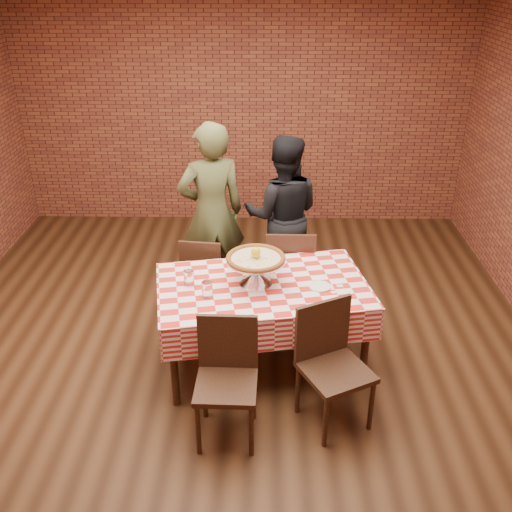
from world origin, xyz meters
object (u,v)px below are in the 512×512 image
water_glass_left (207,289)px  chair_far_left (205,275)px  pizza (256,259)px  chair_far_right (289,270)px  water_glass_right (189,278)px  pizza_stand (256,271)px  chair_near_left (226,386)px  diner_black (283,215)px  table (263,325)px  diner_olive (212,213)px  condiment_caddy (267,257)px  chair_near_right (336,370)px

water_glass_left → chair_far_left: bearing=97.5°
pizza → chair_far_right: size_ratio=0.51×
water_glass_right → pizza_stand: bearing=5.0°
water_glass_left → chair_near_left: size_ratio=0.14×
pizza_stand → water_glass_left: size_ratio=3.65×
diner_black → chair_near_left: bearing=81.2°
water_glass_right → table: bearing=1.8°
chair_near_left → diner_black: (0.43, 2.16, 0.36)m
table → chair_far_right: 0.83m
pizza → chair_far_right: pizza is taller
diner_black → diner_olive: bearing=15.8°
chair_near_left → diner_olive: 2.07m
chair_far_left → diner_black: 1.00m
chair_near_left → chair_far_left: bearing=102.0°
water_glass_right → chair_far_right: size_ratio=0.14×
condiment_caddy → diner_black: size_ratio=0.10×
chair_near_right → diner_olive: 2.15m
chair_far_right → water_glass_right: bearing=44.4°
condiment_caddy → diner_olive: (-0.54, 0.80, 0.06)m
diner_olive → pizza_stand: bearing=93.3°
condiment_caddy → chair_far_left: bearing=157.5°
table → condiment_caddy: size_ratio=10.63×
condiment_caddy → chair_near_left: condiment_caddy is taller
chair_near_left → chair_far_left: size_ratio=1.06×
water_glass_left → water_glass_right: same height
pizza → water_glass_right: bearing=-175.0°
pizza → chair_near_right: pizza is taller
pizza → table: bearing=-26.6°
chair_near_left → diner_olive: bearing=98.8°
pizza → diner_black: size_ratio=0.29×
chair_far_right → pizza: bearing=68.6°
pizza → diner_olive: bearing=112.0°
chair_far_left → pizza_stand: bearing=131.4°
water_glass_right → chair_near_right: chair_near_right is taller
chair_near_right → table: bearing=99.9°
chair_near_left → chair_near_right: bearing=13.5°
water_glass_right → chair_far_left: (0.04, 0.75, -0.40)m
water_glass_left → diner_black: diner_black is taller
pizza_stand → water_glass_left: 0.43m
pizza_stand → condiment_caddy: size_ratio=3.07×
table → diner_black: bearing=81.8°
pizza → chair_far_left: bearing=124.7°
water_glass_left → chair_far_right: bearing=55.7°
chair_near_left → condiment_caddy: bearing=78.4°
table → chair_near_left: bearing=-105.8°
pizza_stand → diner_black: diner_black is taller
diner_black → water_glass_right: bearing=62.0°
water_glass_left → condiment_caddy: condiment_caddy is taller
diner_olive → diner_black: (0.69, 0.16, -0.08)m
chair_near_right → chair_far_left: 1.80m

